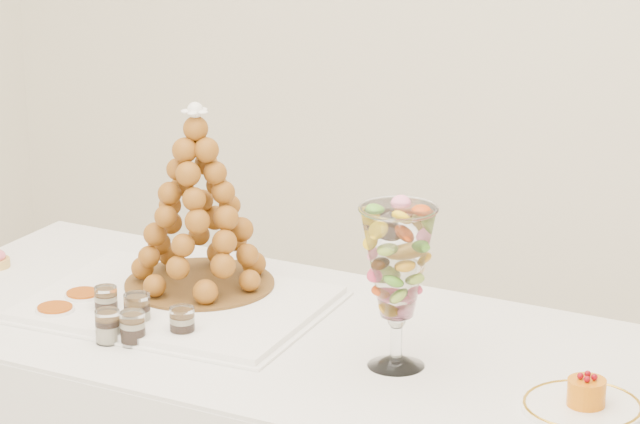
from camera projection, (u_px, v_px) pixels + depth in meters
The scene contains 12 objects.
lace_tray at pixel (178, 304), 3.24m from camera, with size 0.60×0.45×0.02m, color white.
macaron_vase at pixel (398, 265), 2.89m from camera, with size 0.15×0.15×0.32m.
cake_plate at pixel (582, 407), 2.76m from camera, with size 0.22×0.22×0.01m, color white.
verrine_a at pixel (106, 302), 3.19m from camera, with size 0.05×0.05×0.07m, color white.
verrine_b at pixel (137, 311), 3.12m from camera, with size 0.06×0.06×0.07m, color white.
verrine_c at pixel (182, 324), 3.07m from camera, with size 0.05×0.05×0.07m, color white.
verrine_d at pixel (108, 326), 3.05m from camera, with size 0.05×0.05×0.07m, color white.
verrine_e at pixel (133, 328), 3.04m from camera, with size 0.05×0.05×0.07m, color white.
ramekin_back at pixel (83, 299), 3.26m from camera, with size 0.08×0.08×0.03m, color white.
ramekin_front at pixel (55, 314), 3.18m from camera, with size 0.08×0.08×0.03m, color white.
croquembouche at pixel (197, 198), 3.26m from camera, with size 0.33×0.33×0.41m.
mousse_cake at pixel (586, 392), 2.75m from camera, with size 0.07×0.07×0.06m.
Camera 1 is at (1.45, -2.29, 1.91)m, focal length 85.00 mm.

